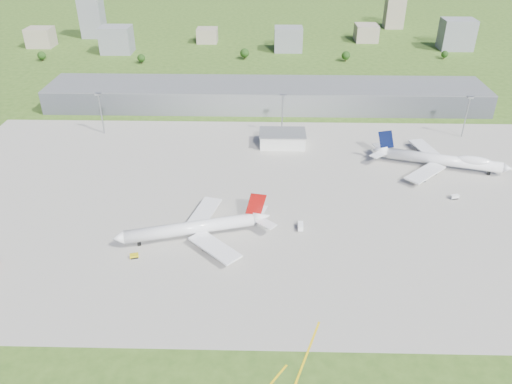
{
  "coord_description": "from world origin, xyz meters",
  "views": [
    {
      "loc": [
        0.91,
        -167.4,
        126.57
      ],
      "look_at": [
        -3.81,
        30.56,
        9.0
      ],
      "focal_mm": 35.0,
      "sensor_mm": 36.0,
      "label": 1
    }
  ],
  "objects_px": {
    "airliner_blue_quad": "(443,160)",
    "van_white_near": "(300,227)",
    "airliner_red_twin": "(196,228)",
    "van_white_far": "(455,197)",
    "tug_yellow": "(134,256)"
  },
  "relations": [
    {
      "from": "airliner_red_twin",
      "to": "van_white_far",
      "type": "relative_size",
      "value": 15.13
    },
    {
      "from": "van_white_near",
      "to": "van_white_far",
      "type": "distance_m",
      "value": 80.9
    },
    {
      "from": "tug_yellow",
      "to": "airliner_red_twin",
      "type": "bearing_deg",
      "value": 15.85
    },
    {
      "from": "tug_yellow",
      "to": "van_white_far",
      "type": "height_order",
      "value": "van_white_far"
    },
    {
      "from": "tug_yellow",
      "to": "van_white_near",
      "type": "relative_size",
      "value": 0.74
    },
    {
      "from": "airliner_blue_quad",
      "to": "van_white_near",
      "type": "height_order",
      "value": "airliner_blue_quad"
    },
    {
      "from": "airliner_red_twin",
      "to": "van_white_far",
      "type": "height_order",
      "value": "airliner_red_twin"
    },
    {
      "from": "airliner_blue_quad",
      "to": "van_white_near",
      "type": "bearing_deg",
      "value": -127.26
    },
    {
      "from": "airliner_blue_quad",
      "to": "van_white_far",
      "type": "xyz_separation_m",
      "value": [
        -3.01,
        -31.56,
        -4.08
      ]
    },
    {
      "from": "tug_yellow",
      "to": "van_white_near",
      "type": "xyz_separation_m",
      "value": [
        68.58,
        21.96,
        0.42
      ]
    },
    {
      "from": "van_white_near",
      "to": "airliner_blue_quad",
      "type": "bearing_deg",
      "value": -51.8
    },
    {
      "from": "airliner_blue_quad",
      "to": "tug_yellow",
      "type": "relative_size",
      "value": 18.0
    },
    {
      "from": "airliner_red_twin",
      "to": "airliner_blue_quad",
      "type": "distance_m",
      "value": 140.59
    },
    {
      "from": "airliner_blue_quad",
      "to": "tug_yellow",
      "type": "distance_m",
      "value": 168.47
    },
    {
      "from": "airliner_red_twin",
      "to": "tug_yellow",
      "type": "relative_size",
      "value": 17.05
    }
  ]
}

